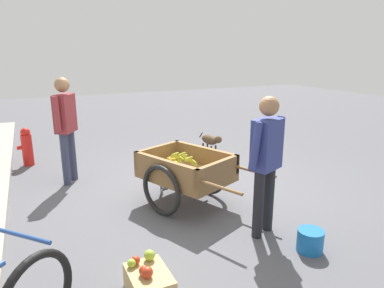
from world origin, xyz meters
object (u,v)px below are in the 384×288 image
object	(u,v)px
fruit_cart	(186,172)
apple_crate	(149,283)
dog	(211,140)
plastic_bucket	(310,241)
bystander_person	(65,121)
fire_hydrant	(27,147)
vendor_person	(266,155)

from	to	relation	value
fruit_cart	apple_crate	size ratio (longest dim) A/B	4.12
dog	apple_crate	distance (m)	4.15
dog	plastic_bucket	distance (m)	3.52
bystander_person	fruit_cart	bearing A→B (deg)	-138.89
fire_hydrant	apple_crate	size ratio (longest dim) A/B	1.52
fruit_cart	apple_crate	distance (m)	1.85
vendor_person	dog	bearing A→B (deg)	-17.47
fruit_cart	bystander_person	bearing A→B (deg)	41.11
fruit_cart	dog	xyz separation A→B (m)	(1.88, -1.38, -0.17)
fire_hydrant	vendor_person	bearing A→B (deg)	-148.11
fire_hydrant	plastic_bucket	distance (m)	4.89
vendor_person	apple_crate	xyz separation A→B (m)	(-0.45, 1.46, -0.77)
fruit_cart	bystander_person	xyz separation A→B (m)	(1.46, 1.28, 0.51)
vendor_person	fire_hydrant	bearing A→B (deg)	31.89
vendor_person	dog	world-z (taller)	vendor_person
fire_hydrant	bystander_person	distance (m)	1.43
fire_hydrant	bystander_person	bearing A→B (deg)	-153.87
plastic_bucket	fire_hydrant	bearing A→B (deg)	30.94
dog	fruit_cart	bearing A→B (deg)	143.87
plastic_bucket	vendor_person	bearing A→B (deg)	23.37
fruit_cart	bystander_person	size ratio (longest dim) A/B	1.15
vendor_person	plastic_bucket	distance (m)	0.96
vendor_person	dog	xyz separation A→B (m)	(2.95, -0.93, -0.63)
fire_hydrant	apple_crate	distance (m)	4.23
apple_crate	bystander_person	size ratio (longest dim) A/B	0.28
fire_hydrant	bystander_person	size ratio (longest dim) A/B	0.42
plastic_bucket	bystander_person	distance (m)	3.69
dog	apple_crate	world-z (taller)	dog
fire_hydrant	apple_crate	bearing A→B (deg)	-168.59
fire_hydrant	plastic_bucket	world-z (taller)	fire_hydrant
vendor_person	plastic_bucket	bearing A→B (deg)	-156.63
plastic_bucket	dog	bearing A→B (deg)	-11.66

